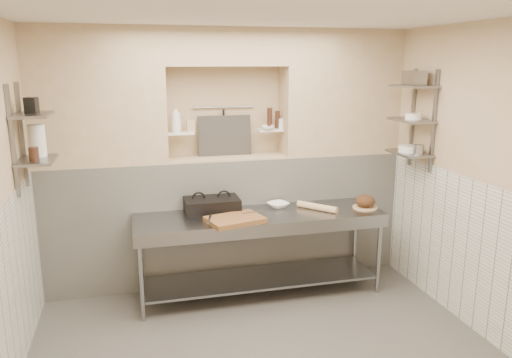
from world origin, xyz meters
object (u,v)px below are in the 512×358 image
object	(u,v)px
cutting_board	(235,220)
rolling_pin	(317,207)
mixing_bowl	(278,205)
panini_press	(211,205)
bread_loaf	(365,201)
bowl_alcove	(268,128)
bottle_soap	(176,119)
prep_table	(260,238)
jug_left	(37,141)

from	to	relation	value
cutting_board	rolling_pin	bearing A→B (deg)	11.01
mixing_bowl	cutting_board	bearing A→B (deg)	-145.68
panini_press	bread_loaf	size ratio (longest dim) A/B	2.67
panini_press	bowl_alcove	world-z (taller)	bowl_alcove
cutting_board	mixing_bowl	distance (m)	0.68
cutting_board	bottle_soap	world-z (taller)	bottle_soap
prep_table	bread_loaf	bearing A→B (deg)	-2.82
cutting_board	jug_left	world-z (taller)	jug_left
prep_table	panini_press	size ratio (longest dim) A/B	4.55
prep_table	cutting_board	size ratio (longest dim) A/B	4.86
mixing_bowl	bread_loaf	world-z (taller)	bread_loaf
panini_press	jug_left	world-z (taller)	jug_left
panini_press	mixing_bowl	world-z (taller)	panini_press
rolling_pin	jug_left	world-z (taller)	jug_left
rolling_pin	bottle_soap	distance (m)	1.78
rolling_pin	bread_loaf	world-z (taller)	bread_loaf
bottle_soap	jug_left	size ratio (longest dim) A/B	0.99
jug_left	prep_table	bearing A→B (deg)	0.38
panini_press	rolling_pin	size ratio (longest dim) A/B	1.24
bread_loaf	jug_left	distance (m)	3.33
rolling_pin	panini_press	bearing A→B (deg)	168.74
prep_table	bottle_soap	size ratio (longest dim) A/B	9.11
prep_table	cutting_board	distance (m)	0.45
bread_loaf	mixing_bowl	bearing A→B (deg)	163.98
bowl_alcove	jug_left	size ratio (longest dim) A/B	0.52
panini_press	rolling_pin	xyz separation A→B (m)	(1.10, -0.22, -0.04)
jug_left	cutting_board	bearing A→B (deg)	-5.40
bread_loaf	jug_left	size ratio (longest dim) A/B	0.74
cutting_board	bottle_soap	size ratio (longest dim) A/B	1.87
prep_table	mixing_bowl	bearing A→B (deg)	38.54
cutting_board	rolling_pin	distance (m)	0.95
bottle_soap	jug_left	distance (m)	1.42
prep_table	jug_left	world-z (taller)	jug_left
mixing_bowl	rolling_pin	distance (m)	0.42
bread_loaf	bottle_soap	bearing A→B (deg)	162.29
panini_press	rolling_pin	distance (m)	1.13
mixing_bowl	bowl_alcove	size ratio (longest dim) A/B	1.47
panini_press	bottle_soap	xyz separation A→B (m)	(-0.31, 0.34, 0.88)
cutting_board	jug_left	distance (m)	1.96
prep_table	bowl_alcove	size ratio (longest dim) A/B	17.27
bottle_soap	prep_table	bearing A→B (deg)	-35.73
bowl_alcove	jug_left	xyz separation A→B (m)	(-2.30, -0.53, 0.02)
cutting_board	prep_table	bearing A→B (deg)	30.47
panini_press	bottle_soap	distance (m)	0.99
panini_press	mixing_bowl	size ratio (longest dim) A/B	2.57
prep_table	rolling_pin	world-z (taller)	rolling_pin
mixing_bowl	bread_loaf	xyz separation A→B (m)	(0.91, -0.26, 0.05)
bottle_soap	jug_left	world-z (taller)	bottle_soap
bread_loaf	prep_table	bearing A→B (deg)	177.18
mixing_bowl	jug_left	xyz separation A→B (m)	(-2.33, -0.22, 0.83)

